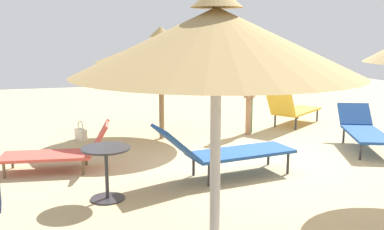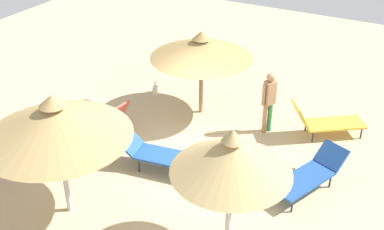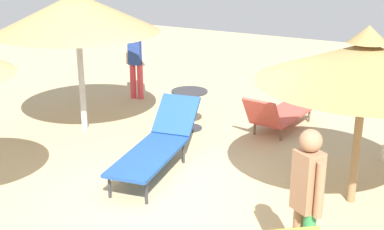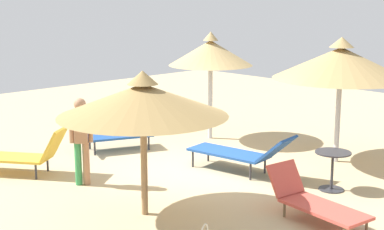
{
  "view_description": "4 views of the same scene",
  "coord_description": "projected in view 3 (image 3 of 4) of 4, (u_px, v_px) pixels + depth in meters",
  "views": [
    {
      "loc": [
        2.76,
        7.0,
        2.23
      ],
      "look_at": [
        0.74,
        -0.04,
        0.86
      ],
      "focal_mm": 40.71,
      "sensor_mm": 36.0,
      "label": 1
    },
    {
      "loc": [
        -4.5,
        8.4,
        6.7
      ],
      "look_at": [
        0.08,
        -0.07,
        1.1
      ],
      "focal_mm": 44.73,
      "sensor_mm": 36.0,
      "label": 2
    },
    {
      "loc": [
        -5.81,
        -3.12,
        3.44
      ],
      "look_at": [
        0.94,
        0.47,
        0.81
      ],
      "focal_mm": 49.48,
      "sensor_mm": 36.0,
      "label": 3
    },
    {
      "loc": [
        7.82,
        -7.59,
        3.53
      ],
      "look_at": [
        -0.13,
        0.0,
        1.23
      ],
      "focal_mm": 53.3,
      "sensor_mm": 36.0,
      "label": 4
    }
  ],
  "objects": [
    {
      "name": "person_standing_far_left",
      "position": [
        306.0,
        198.0,
        5.24
      ],
      "size": [
        0.32,
        0.38,
        1.68
      ],
      "color": "#338C4C",
      "rests_on": "ground"
    },
    {
      "name": "parasol_umbrella_far_right",
      "position": [
        366.0,
        63.0,
        6.55
      ],
      "size": [
        2.74,
        2.74,
        2.39
      ],
      "color": "olive",
      "rests_on": "ground"
    },
    {
      "name": "lounge_chair_back",
      "position": [
        278.0,
        114.0,
        9.58
      ],
      "size": [
        1.81,
        0.84,
        0.8
      ],
      "color": "#CC4C3F",
      "rests_on": "ground"
    },
    {
      "name": "ground",
      "position": [
        190.0,
        198.0,
        7.37
      ],
      "size": [
        24.0,
        24.0,
        0.1
      ],
      "primitive_type": "cube",
      "color": "tan"
    },
    {
      "name": "person_standing_center",
      "position": [
        136.0,
        59.0,
        11.38
      ],
      "size": [
        0.25,
        0.46,
        1.55
      ],
      "color": "#D83F4C",
      "rests_on": "ground"
    },
    {
      "name": "parasol_umbrella_center",
      "position": [
        77.0,
        12.0,
        9.07
      ],
      "size": [
        2.86,
        2.86,
        2.7
      ],
      "color": "#B2B2B7",
      "rests_on": "ground"
    },
    {
      "name": "lounge_chair_front",
      "position": [
        157.0,
        143.0,
        7.97
      ],
      "size": [
        2.34,
        0.98,
        0.9
      ],
      "color": "#1E478C",
      "rests_on": "ground"
    },
    {
      "name": "side_table_round",
      "position": [
        190.0,
        103.0,
        9.68
      ],
      "size": [
        0.66,
        0.66,
        0.73
      ],
      "color": "#2D2D33",
      "rests_on": "ground"
    }
  ]
}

